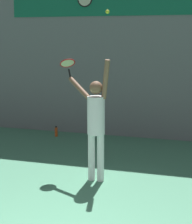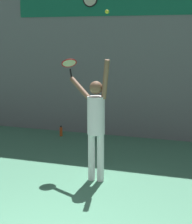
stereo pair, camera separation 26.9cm
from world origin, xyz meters
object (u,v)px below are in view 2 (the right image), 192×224
(tennis_player, at_px, (96,120))
(water_bottle, at_px, (61,131))
(tennis_ball, at_px, (107,12))
(tennis_racket, at_px, (69,64))

(tennis_player, relative_size, water_bottle, 7.95)
(tennis_ball, distance_m, water_bottle, 4.75)
(tennis_racket, bearing_deg, water_bottle, 118.52)
(tennis_ball, bearing_deg, water_bottle, 126.83)
(tennis_player, height_order, tennis_racket, tennis_player)
(tennis_racket, height_order, water_bottle, tennis_racket)
(tennis_player, xyz_separation_m, tennis_racket, (-0.74, 0.55, 0.95))
(tennis_player, relative_size, tennis_racket, 5.61)
(water_bottle, bearing_deg, tennis_ball, -53.17)
(tennis_player, bearing_deg, tennis_ball, -29.89)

